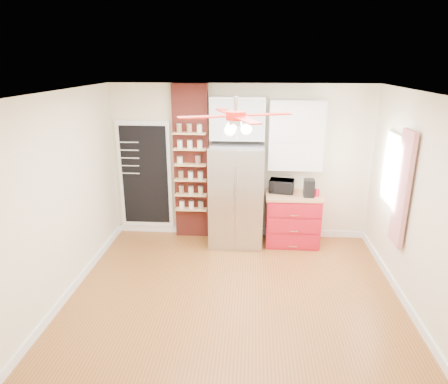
# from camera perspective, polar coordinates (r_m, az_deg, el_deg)

# --- Properties ---
(floor) EXTENTS (4.50, 4.50, 0.00)m
(floor) POSITION_cam_1_polar(r_m,az_deg,el_deg) (5.68, 1.47, -14.26)
(floor) COLOR brown
(floor) RESTS_ON ground
(ceiling) EXTENTS (4.50, 4.50, 0.00)m
(ceiling) POSITION_cam_1_polar(r_m,az_deg,el_deg) (4.80, 1.74, 14.06)
(ceiling) COLOR white
(ceiling) RESTS_ON wall_back
(wall_back) EXTENTS (4.50, 0.02, 2.70)m
(wall_back) POSITION_cam_1_polar(r_m,az_deg,el_deg) (6.99, 2.35, 4.18)
(wall_back) COLOR beige
(wall_back) RESTS_ON floor
(wall_front) EXTENTS (4.50, 0.02, 2.70)m
(wall_front) POSITION_cam_1_polar(r_m,az_deg,el_deg) (3.27, -0.08, -13.13)
(wall_front) COLOR beige
(wall_front) RESTS_ON floor
(wall_left) EXTENTS (0.02, 4.00, 2.70)m
(wall_left) POSITION_cam_1_polar(r_m,az_deg,el_deg) (5.64, -21.90, -0.66)
(wall_left) COLOR beige
(wall_left) RESTS_ON floor
(wall_right) EXTENTS (0.02, 4.00, 2.70)m
(wall_right) POSITION_cam_1_polar(r_m,az_deg,el_deg) (5.47, 25.86, -1.76)
(wall_right) COLOR beige
(wall_right) RESTS_ON floor
(chalkboard) EXTENTS (0.95, 0.05, 1.95)m
(chalkboard) POSITION_cam_1_polar(r_m,az_deg,el_deg) (7.27, -11.20, 2.36)
(chalkboard) COLOR white
(chalkboard) RESTS_ON wall_back
(brick_pillar) EXTENTS (0.60, 0.16, 2.70)m
(brick_pillar) POSITION_cam_1_polar(r_m,az_deg,el_deg) (6.99, -4.66, 4.13)
(brick_pillar) COLOR maroon
(brick_pillar) RESTS_ON floor
(fridge) EXTENTS (0.90, 0.70, 1.75)m
(fridge) POSITION_cam_1_polar(r_m,az_deg,el_deg) (6.77, 1.77, -0.47)
(fridge) COLOR #BABABF
(fridge) RESTS_ON floor
(upper_glass_cabinet) EXTENTS (0.90, 0.35, 0.70)m
(upper_glass_cabinet) POSITION_cam_1_polar(r_m,az_deg,el_deg) (6.67, 1.96, 10.50)
(upper_glass_cabinet) COLOR white
(upper_glass_cabinet) RESTS_ON wall_back
(red_cabinet) EXTENTS (0.94, 0.64, 0.90)m
(red_cabinet) POSITION_cam_1_polar(r_m,az_deg,el_deg) (7.00, 9.73, -3.80)
(red_cabinet) COLOR #A50F1E
(red_cabinet) RESTS_ON floor
(upper_shelf_unit) EXTENTS (0.90, 0.30, 1.15)m
(upper_shelf_unit) POSITION_cam_1_polar(r_m,az_deg,el_deg) (6.77, 10.25, 7.98)
(upper_shelf_unit) COLOR white
(upper_shelf_unit) RESTS_ON wall_back
(window) EXTENTS (0.04, 0.75, 1.05)m
(window) POSITION_cam_1_polar(r_m,az_deg,el_deg) (6.21, 23.06, 2.81)
(window) COLOR white
(window) RESTS_ON wall_right
(curtain) EXTENTS (0.06, 0.40, 1.55)m
(curtain) POSITION_cam_1_polar(r_m,az_deg,el_deg) (5.73, 24.13, 0.39)
(curtain) COLOR red
(curtain) RESTS_ON wall_right
(ceiling_fan) EXTENTS (1.40, 1.40, 0.44)m
(ceiling_fan) POSITION_cam_1_polar(r_m,az_deg,el_deg) (4.83, 1.71, 10.79)
(ceiling_fan) COLOR silver
(ceiling_fan) RESTS_ON ceiling
(toaster_oven) EXTENTS (0.45, 0.34, 0.23)m
(toaster_oven) POSITION_cam_1_polar(r_m,az_deg,el_deg) (6.88, 8.22, 0.85)
(toaster_oven) COLOR black
(toaster_oven) RESTS_ON red_cabinet
(coffee_maker) EXTENTS (0.18, 0.20, 0.29)m
(coffee_maker) POSITION_cam_1_polar(r_m,az_deg,el_deg) (6.74, 12.04, 0.56)
(coffee_maker) COLOR black
(coffee_maker) RESTS_ON red_cabinet
(canister_left) EXTENTS (0.13, 0.13, 0.14)m
(canister_left) POSITION_cam_1_polar(r_m,az_deg,el_deg) (6.81, 13.01, 0.00)
(canister_left) COLOR #BA0A23
(canister_left) RESTS_ON red_cabinet
(canister_right) EXTENTS (0.10, 0.10, 0.14)m
(canister_right) POSITION_cam_1_polar(r_m,az_deg,el_deg) (6.85, 13.06, 0.08)
(canister_right) COLOR #A61109
(canister_right) RESTS_ON red_cabinet
(pantry_jar_oats) EXTENTS (0.13, 0.13, 0.11)m
(pantry_jar_oats) POSITION_cam_1_polar(r_m,az_deg,el_deg) (6.89, -6.34, 4.55)
(pantry_jar_oats) COLOR beige
(pantry_jar_oats) RESTS_ON brick_pillar
(pantry_jar_beans) EXTENTS (0.09, 0.09, 0.13)m
(pantry_jar_beans) POSITION_cam_1_polar(r_m,az_deg,el_deg) (6.83, -3.75, 4.57)
(pantry_jar_beans) COLOR #906249
(pantry_jar_beans) RESTS_ON brick_pillar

